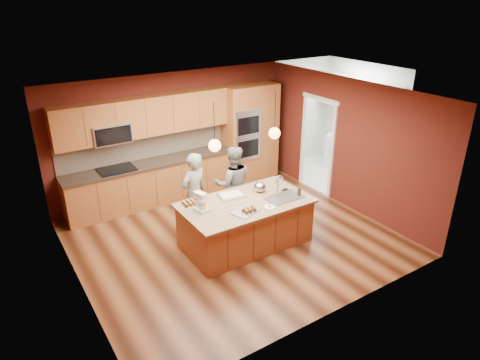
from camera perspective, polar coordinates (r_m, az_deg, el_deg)
floor at (r=8.09m, az=-0.93°, el=-7.71°), size 5.50×5.50×0.00m
ceiling at (r=7.06m, az=-1.08°, el=11.31°), size 5.50×5.50×0.00m
wall_back at (r=9.56m, az=-8.99°, el=6.00°), size 5.50×0.00×5.50m
wall_front at (r=5.72m, az=12.45°, el=-7.02°), size 5.50×0.00×5.50m
wall_left at (r=6.59m, az=-21.79°, el=-3.94°), size 0.00×5.00×5.00m
wall_right at (r=9.13m, az=13.87°, el=4.73°), size 0.00×5.00×5.00m
cabinet_run at (r=9.22m, az=-12.03°, el=2.68°), size 3.74×0.64×2.30m
oven_column at (r=10.22m, az=1.31°, el=6.29°), size 1.30×0.62×2.30m
doorway_trim at (r=9.74m, az=10.26°, el=4.39°), size 0.08×1.11×2.20m
laundry_room at (r=10.89m, az=15.59°, el=10.90°), size 2.60×2.70×2.70m
pendant_left at (r=6.79m, az=-3.40°, el=4.64°), size 0.20×0.20×0.80m
pendant_right at (r=7.41m, az=4.63°, el=6.26°), size 0.20×0.20×0.80m
island at (r=7.72m, az=0.84°, el=-5.64°), size 2.28×1.28×1.22m
person_left at (r=7.99m, az=-6.14°, el=-1.79°), size 0.66×0.52×1.58m
person_right at (r=8.38m, az=-0.94°, el=-0.53°), size 0.92×0.82×1.55m
stand_mixer at (r=7.20m, az=-5.25°, el=-3.08°), size 0.23×0.28×0.34m
sheet_cake at (r=7.71m, az=-1.13°, el=-2.07°), size 0.49×0.39×0.05m
cooling_rack at (r=7.19m, az=0.75°, el=-4.18°), size 0.53×0.45×0.02m
mixing_bowl at (r=7.88m, az=2.67°, el=-0.94°), size 0.23×0.23×0.19m
plate at (r=7.36m, az=3.97°, el=-3.59°), size 0.20×0.20×0.01m
tumbler at (r=7.81m, az=7.88°, el=-1.55°), size 0.07×0.07×0.14m
phone at (r=8.01m, az=5.99°, el=-1.29°), size 0.14×0.10×0.01m
cupcakes_left at (r=7.50m, az=-6.58°, el=-2.92°), size 0.30×0.23×0.07m
cupcakes_rack at (r=7.17m, az=1.25°, el=-3.90°), size 0.25×0.17×0.08m
cupcakes_right at (r=8.11m, az=2.68°, el=-0.66°), size 0.15×0.22×0.07m
washer at (r=10.97m, az=15.52°, el=2.99°), size 0.64×0.66×0.98m
dryer at (r=11.41m, az=13.10°, el=3.80°), size 0.64×0.65×0.88m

